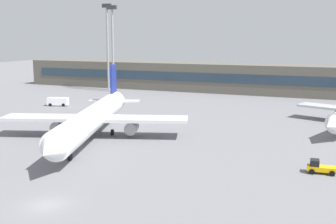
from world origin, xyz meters
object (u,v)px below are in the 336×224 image
baggage_tug_yellow (320,167)px  service_van_white (58,101)px  airplane_near (93,118)px  floodlight_tower_west (113,43)px  floodlight_tower_east (108,41)px

baggage_tug_yellow → service_van_white: bearing=154.0°
airplane_near → floodlight_tower_west: bearing=116.9°
floodlight_tower_west → floodlight_tower_east: (-3.87, 3.35, 0.45)m
airplane_near → floodlight_tower_west: 65.05m
service_van_white → floodlight_tower_west: 33.77m
baggage_tug_yellow → floodlight_tower_west: bearing=136.8°
baggage_tug_yellow → floodlight_tower_west: floodlight_tower_west is taller
service_van_white → floodlight_tower_west: (-1.38, 30.49, 14.46)m
baggage_tug_yellow → airplane_near: bearing=172.4°
service_van_white → floodlight_tower_west: bearing=92.6°
airplane_near → floodlight_tower_east: size_ratio=1.62×
baggage_tug_yellow → floodlight_tower_west: size_ratio=0.14×
airplane_near → floodlight_tower_east: bearing=118.5°
airplane_near → floodlight_tower_west: size_ratio=1.67×
baggage_tug_yellow → service_van_white: (-64.55, 31.43, 0.31)m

